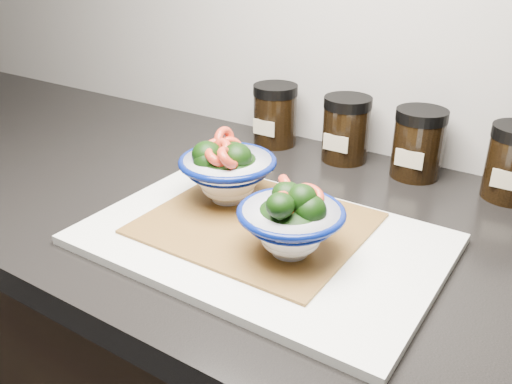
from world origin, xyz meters
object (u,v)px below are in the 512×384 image
Objects in this scene: cutting_board at (262,239)px; spice_jar_a at (275,115)px; bowl_right at (292,221)px; spice_jar_c at (418,143)px; spice_jar_b at (346,129)px; bowl_left at (227,171)px.

cutting_board is 3.98× the size of spice_jar_a.
bowl_right is 1.14× the size of spice_jar_c.
spice_jar_a is at bearing 180.00° from spice_jar_b.
spice_jar_b is at bearing 180.00° from spice_jar_c.
cutting_board is 0.37m from spice_jar_a.
bowl_right is at bearing -96.75° from spice_jar_c.
spice_jar_a is (-0.18, 0.32, 0.05)m from cutting_board.
cutting_board is at bearing -29.99° from bowl_left.
bowl_right is 1.14× the size of spice_jar_b.
spice_jar_b and spice_jar_c have the same top height.
cutting_board is at bearing -84.27° from spice_jar_b.
bowl_left is 0.17m from bowl_right.
bowl_right is 0.35m from spice_jar_b.
spice_jar_c is (0.13, 0.00, 0.00)m from spice_jar_b.
bowl_right is at bearing -19.79° from cutting_board.
bowl_right is at bearing -26.42° from bowl_left.
spice_jar_b is (0.06, 0.26, -0.00)m from bowl_left.
spice_jar_c is at bearing 54.57° from bowl_left.
bowl_right and spice_jar_a have the same top height.
bowl_left is at bearing -72.78° from spice_jar_a.
bowl_left is 0.27m from spice_jar_b.
spice_jar_a is 0.27m from spice_jar_c.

